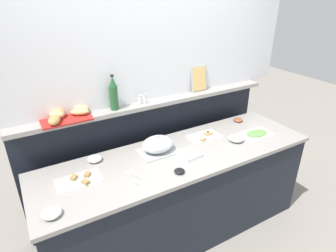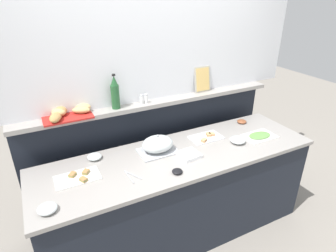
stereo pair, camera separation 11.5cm
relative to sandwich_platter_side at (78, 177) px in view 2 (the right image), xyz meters
name	(u,v)px [view 2 (the right image)]	position (x,y,z in m)	size (l,w,h in m)	color
ground_plane	(154,196)	(0.87, 0.55, -0.91)	(12.00, 12.00, 0.00)	gray
buffet_counter	(179,195)	(0.87, -0.05, -0.46)	(2.53, 0.75, 0.90)	black
back_ledge_unit	(154,150)	(0.87, 0.50, -0.26)	(2.62, 0.22, 1.24)	black
upper_wall_panel	(150,26)	(0.87, 0.53, 1.01)	(3.22, 0.08, 1.36)	white
sandwich_platter_side	(78,177)	(0.00, 0.00, 0.00)	(0.34, 0.20, 0.04)	white
sandwich_platter_front	(206,137)	(1.25, 0.10, 0.00)	(0.31, 0.20, 0.04)	silver
cold_cuts_platter	(260,136)	(1.73, -0.12, 0.00)	(0.31, 0.21, 0.02)	white
serving_cloche	(158,145)	(0.71, 0.08, 0.06)	(0.34, 0.24, 0.17)	#B7BABF
glass_bowl_large	(95,157)	(0.18, 0.22, 0.01)	(0.12, 0.12, 0.05)	silver
glass_bowl_medium	(47,209)	(-0.25, -0.28, 0.01)	(0.13, 0.13, 0.05)	silver
glass_bowl_small	(238,140)	(1.45, -0.12, 0.02)	(0.15, 0.15, 0.06)	silver
condiment_bowl_dark	(177,171)	(0.71, -0.28, 0.01)	(0.09, 0.09, 0.03)	black
condiment_bowl_teal	(242,121)	(1.78, 0.21, 0.01)	(0.10, 0.10, 0.03)	brown
serving_tongs	(131,176)	(0.37, -0.16, 0.00)	(0.09, 0.19, 0.01)	#B7BABF
napkin_stack	(189,155)	(0.92, -0.11, 0.01)	(0.17, 0.17, 0.03)	white
wine_bottle_green	(115,93)	(0.47, 0.43, 0.47)	(0.08, 0.08, 0.32)	#23562D
salt_shaker	(142,99)	(0.72, 0.43, 0.37)	(0.03, 0.03, 0.09)	white
pepper_shaker	(146,99)	(0.76, 0.43, 0.37)	(0.03, 0.03, 0.09)	white
bread_basket	(67,113)	(0.05, 0.43, 0.36)	(0.43, 0.30, 0.08)	#B2231E
framed_picture	(202,79)	(1.41, 0.47, 0.46)	(0.18, 0.06, 0.26)	#B2AD9E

